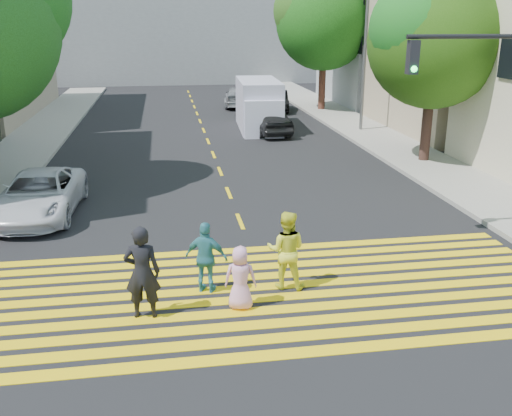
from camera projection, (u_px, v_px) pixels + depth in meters
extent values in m
plane|color=black|center=(280.00, 321.00, 11.40)|extent=(120.00, 120.00, 0.00)
cube|color=gray|center=(45.00, 130.00, 30.72)|extent=(3.00, 40.00, 0.15)
cube|color=gray|center=(394.00, 147.00, 26.72)|extent=(3.00, 60.00, 0.15)
cube|color=yellow|center=(293.00, 353.00, 10.27)|extent=(13.40, 0.35, 0.01)
cube|color=yellow|center=(287.00, 337.00, 10.78)|extent=(13.40, 0.35, 0.01)
cube|color=yellow|center=(281.00, 323.00, 11.30)|extent=(13.40, 0.35, 0.01)
cube|color=yellow|center=(275.00, 310.00, 11.82)|extent=(13.40, 0.35, 0.01)
cube|color=yellow|center=(271.00, 298.00, 12.33)|extent=(13.40, 0.35, 0.01)
cube|color=yellow|center=(266.00, 286.00, 12.85)|extent=(13.40, 0.35, 0.01)
cube|color=yellow|center=(262.00, 276.00, 13.36)|extent=(13.40, 0.35, 0.01)
cube|color=yellow|center=(258.00, 267.00, 13.88)|extent=(13.40, 0.35, 0.01)
cube|color=yellow|center=(255.00, 258.00, 14.39)|extent=(13.40, 0.35, 0.01)
cube|color=yellow|center=(251.00, 250.00, 14.91)|extent=(13.40, 0.35, 0.01)
cube|color=yellow|center=(240.00, 221.00, 17.02)|extent=(0.12, 1.40, 0.01)
cube|color=yellow|center=(229.00, 193.00, 19.83)|extent=(0.12, 1.40, 0.01)
cube|color=yellow|center=(220.00, 171.00, 22.65)|extent=(0.12, 1.40, 0.01)
cube|color=yellow|center=(213.00, 155.00, 25.46)|extent=(0.12, 1.40, 0.01)
cube|color=yellow|center=(208.00, 141.00, 28.27)|extent=(0.12, 1.40, 0.01)
cube|color=yellow|center=(204.00, 130.00, 31.08)|extent=(0.12, 1.40, 0.01)
cube|color=yellow|center=(200.00, 121.00, 33.90)|extent=(0.12, 1.40, 0.01)
cube|color=yellow|center=(197.00, 113.00, 36.71)|extent=(0.12, 1.40, 0.01)
cube|color=yellow|center=(194.00, 107.00, 39.52)|extent=(0.12, 1.40, 0.01)
cube|color=yellow|center=(192.00, 101.00, 42.33)|extent=(0.12, 1.40, 0.01)
cube|color=yellow|center=(190.00, 96.00, 45.15)|extent=(0.12, 1.40, 0.01)
cube|color=yellow|center=(188.00, 92.00, 47.96)|extent=(0.12, 1.40, 0.01)
cube|color=tan|center=(489.00, 35.00, 29.90)|extent=(10.00, 10.00, 10.00)
cube|color=gray|center=(405.00, 31.00, 40.22)|extent=(10.00, 10.00, 10.00)
cube|color=gray|center=(181.00, 17.00, 54.52)|extent=(30.00, 8.00, 12.00)
cylinder|color=black|center=(426.00, 130.00, 23.56)|extent=(0.46, 0.46, 2.81)
sphere|color=#1D490B|center=(435.00, 41.00, 22.45)|extent=(5.91, 5.91, 5.29)
sphere|color=black|center=(456.00, 20.00, 22.74)|extent=(4.43, 4.43, 3.97)
sphere|color=#206322|center=(418.00, 27.00, 21.87)|extent=(4.13, 4.13, 3.71)
cylinder|color=#411F16|center=(322.00, 86.00, 37.21)|extent=(0.56, 0.56, 3.22)
sphere|color=black|center=(324.00, 21.00, 35.93)|extent=(7.60, 7.60, 6.13)
sphere|color=#123B0F|center=(344.00, 6.00, 35.79)|extent=(5.70, 5.70, 4.60)
sphere|color=#1C510E|center=(307.00, 11.00, 35.68)|extent=(5.32, 5.32, 4.29)
imported|color=black|center=(142.00, 273.00, 11.26)|extent=(0.76, 0.54, 1.95)
imported|color=yellow|center=(286.00, 250.00, 12.58)|extent=(1.03, 0.91, 1.79)
imported|color=#E59ECB|center=(240.00, 278.00, 11.71)|extent=(0.74, 0.56, 1.36)
imported|color=teal|center=(206.00, 258.00, 12.38)|extent=(1.02, 0.71, 1.61)
imported|color=silver|center=(39.00, 194.00, 17.36)|extent=(2.42, 4.89, 1.33)
imported|color=black|center=(269.00, 120.00, 29.93)|extent=(2.06, 4.41, 1.46)
imported|color=#9899A0|center=(239.00, 97.00, 39.39)|extent=(2.56, 4.90, 1.35)
imported|color=black|center=(277.00, 101.00, 37.54)|extent=(1.92, 4.13, 1.31)
cube|color=silver|center=(258.00, 104.00, 31.23)|extent=(2.40, 5.40, 2.65)
cube|color=silver|center=(263.00, 118.00, 29.15)|extent=(2.08, 1.38, 1.90)
cylinder|color=black|center=(246.00, 128.00, 29.65)|extent=(0.30, 0.75, 0.74)
cylinder|color=black|center=(278.00, 128.00, 29.82)|extent=(0.30, 0.75, 0.74)
cylinder|color=black|center=(240.00, 117.00, 33.25)|extent=(0.30, 0.75, 0.74)
cylinder|color=black|center=(269.00, 116.00, 33.41)|extent=(0.30, 0.75, 0.74)
cylinder|color=black|center=(481.00, 36.00, 13.88)|extent=(3.82, 0.11, 0.11)
cube|color=black|center=(413.00, 57.00, 13.77)|extent=(0.25, 0.25, 0.80)
sphere|color=#1CDF4D|center=(414.00, 69.00, 13.73)|extent=(0.15, 0.15, 0.15)
cylinder|color=slate|center=(366.00, 40.00, 29.15)|extent=(0.20, 0.20, 9.48)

